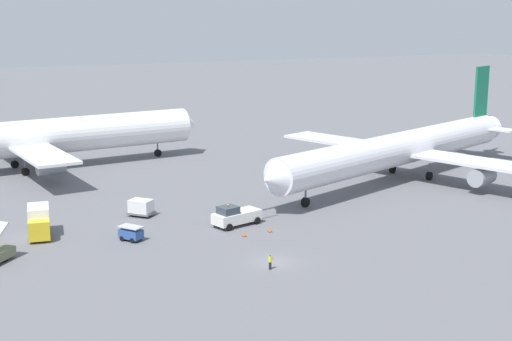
{
  "coord_description": "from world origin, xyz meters",
  "views": [
    {
      "loc": [
        -32.34,
        -64.39,
        25.6
      ],
      "look_at": [
        9.76,
        24.96,
        4.0
      ],
      "focal_mm": 50.65,
      "sensor_mm": 36.0,
      "label": 1
    }
  ],
  "objects": [
    {
      "name": "pushback_tug",
      "position": [
        1.76,
        13.87,
        1.24
      ],
      "size": [
        9.37,
        4.12,
        2.93
      ],
      "color": "white",
      "rests_on": "ground"
    },
    {
      "name": "ground_plane",
      "position": [
        0.0,
        0.0,
        0.0
      ],
      "size": [
        600.0,
        600.0,
        0.0
      ],
      "primitive_type": "plane",
      "color": "slate"
    },
    {
      "name": "airliner_being_pushed",
      "position": [
        35.04,
        25.79,
        4.9
      ],
      "size": [
        58.3,
        46.43,
        16.42
      ],
      "color": "silver",
      "rests_on": "ground"
    },
    {
      "name": "gse_catering_truck_tall",
      "position": [
        -20.8,
        19.56,
        1.76
      ],
      "size": [
        3.26,
        6.14,
        3.5
      ],
      "color": "gold",
      "rests_on": "ground"
    },
    {
      "name": "gse_baggage_cart_trailing",
      "position": [
        -11.51,
        13.51,
        0.86
      ],
      "size": [
        2.85,
        3.14,
        1.71
      ],
      "color": "#2D5199",
      "rests_on": "ground"
    },
    {
      "name": "traffic_cone_wingtip_port",
      "position": [
        4.42,
        9.63,
        0.28
      ],
      "size": [
        0.44,
        0.44,
        0.6
      ],
      "color": "orange",
      "rests_on": "ground"
    },
    {
      "name": "ground_crew_marshaller_foreground",
      "position": [
        -1.29,
        -1.88,
        0.82
      ],
      "size": [
        0.5,
        0.36,
        1.59
      ],
      "color": "black",
      "rests_on": "ground"
    },
    {
      "name": "airliner_at_gate_left",
      "position": [
        -14.82,
        57.58,
        5.37
      ],
      "size": [
        58.28,
        40.15,
        15.63
      ],
      "color": "white",
      "rests_on": "ground"
    },
    {
      "name": "gse_container_dolly_flat",
      "position": [
        -7.54,
        22.98,
        1.17
      ],
      "size": [
        3.77,
        3.85,
        2.15
      ],
      "color": "slate",
      "rests_on": "ground"
    },
    {
      "name": "traffic_cone_wingtip_starboard",
      "position": [
        0.89,
        9.36,
        0.28
      ],
      "size": [
        0.44,
        0.44,
        0.6
      ],
      "color": "orange",
      "rests_on": "ground"
    }
  ]
}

